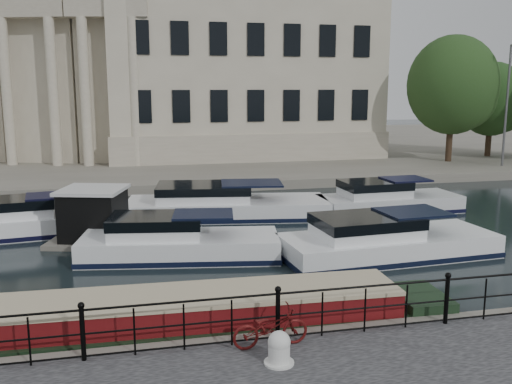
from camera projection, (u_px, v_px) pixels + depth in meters
ground_plane at (254, 322)px, 14.51m from camera, size 160.00×160.00×0.00m
far_bank at (160, 149)px, 51.82m from camera, size 120.00×42.00×0.55m
railing at (278, 312)px, 12.13m from camera, size 24.14×0.14×1.22m
civic_building at (148, 72)px, 46.24m from camera, size 53.55×31.84×16.85m
bicycle at (270, 327)px, 11.88m from camera, size 1.66×0.67×0.86m
mooring_bollard at (279, 348)px, 11.17m from camera, size 0.60×0.60×0.67m
narrowboat at (147, 331)px, 13.17m from camera, size 15.00×2.50×1.55m
harbour_hut at (94, 218)px, 21.79m from camera, size 3.78×3.43×2.19m
cabin_cruisers at (242, 223)px, 23.43m from camera, size 23.29×11.27×1.99m
trees at (502, 94)px, 40.89m from camera, size 14.06×9.74×8.93m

